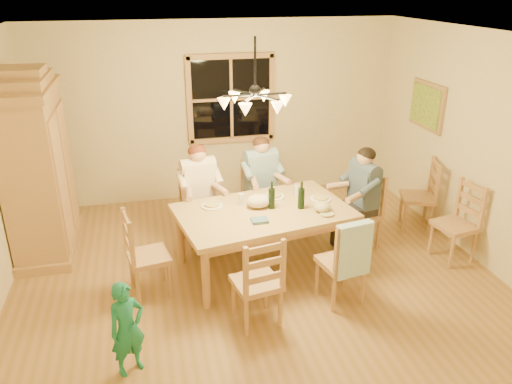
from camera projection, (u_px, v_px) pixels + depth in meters
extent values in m
plane|color=olive|center=(255.00, 275.00, 5.86)|extent=(5.50, 5.50, 0.00)
cube|color=white|center=(255.00, 36.00, 4.81)|extent=(5.50, 5.00, 0.02)
cube|color=beige|center=(218.00, 112.00, 7.57)|extent=(5.50, 0.02, 2.70)
cube|color=beige|center=(481.00, 149.00, 5.91)|extent=(0.02, 5.00, 2.70)
cube|color=black|center=(231.00, 99.00, 7.52)|extent=(1.20, 0.03, 1.20)
cube|color=#B27B4E|center=(231.00, 99.00, 7.50)|extent=(1.30, 0.06, 1.30)
cube|color=#A77448|center=(427.00, 106.00, 6.88)|extent=(0.04, 0.78, 0.64)
cube|color=#1E6B2D|center=(425.00, 106.00, 6.87)|extent=(0.02, 0.68, 0.54)
cylinder|color=black|center=(255.00, 64.00, 4.91)|extent=(0.02, 0.02, 0.53)
sphere|color=black|center=(255.00, 91.00, 5.01)|extent=(0.12, 0.12, 0.12)
cylinder|color=black|center=(270.00, 94.00, 5.06)|extent=(0.34, 0.02, 0.02)
cone|color=#FFB259|center=(285.00, 101.00, 5.13)|extent=(0.13, 0.13, 0.12)
cylinder|color=black|center=(260.00, 92.00, 5.17)|extent=(0.19, 0.31, 0.02)
cone|color=#FFB259|center=(264.00, 96.00, 5.34)|extent=(0.13, 0.13, 0.12)
cylinder|color=black|center=(244.00, 92.00, 5.14)|extent=(0.19, 0.31, 0.02)
cone|color=#FFB259|center=(234.00, 98.00, 5.27)|extent=(0.13, 0.13, 0.12)
cylinder|color=black|center=(240.00, 95.00, 4.99)|extent=(0.34, 0.02, 0.02)
cone|color=#FFB259|center=(224.00, 104.00, 4.99)|extent=(0.13, 0.13, 0.12)
cylinder|color=black|center=(250.00, 98.00, 4.89)|extent=(0.19, 0.31, 0.02)
cone|color=#FFB259|center=(245.00, 110.00, 4.78)|extent=(0.13, 0.13, 0.12)
cylinder|color=black|center=(266.00, 97.00, 4.92)|extent=(0.19, 0.31, 0.02)
cone|color=#FFB259|center=(278.00, 108.00, 4.84)|extent=(0.13, 0.13, 0.12)
cube|color=#A77448|center=(38.00, 176.00, 6.08)|extent=(0.60, 1.30, 2.00)
cube|color=#A77448|center=(22.00, 90.00, 5.67)|extent=(0.66, 1.40, 0.10)
cube|color=#A77448|center=(21.00, 81.00, 5.63)|extent=(0.58, 1.00, 0.12)
cube|color=#A77448|center=(19.00, 72.00, 5.59)|extent=(0.52, 0.55, 0.10)
cube|color=#B27B4E|center=(62.00, 183.00, 5.85)|extent=(0.03, 0.55, 1.60)
cube|color=#B27B4E|center=(68.00, 165.00, 6.44)|extent=(0.03, 0.55, 1.60)
cube|color=#A77448|center=(51.00, 243.00, 6.44)|extent=(0.66, 1.40, 0.12)
cube|color=tan|center=(264.00, 212.00, 5.75)|extent=(2.13, 1.52, 0.06)
cube|color=#B27B4E|center=(264.00, 218.00, 5.78)|extent=(1.96, 1.35, 0.10)
cylinder|color=#B27B4E|center=(206.00, 278.00, 5.16)|extent=(0.09, 0.09, 0.70)
cylinder|color=#B27B4E|center=(349.00, 246.00, 5.80)|extent=(0.09, 0.09, 0.70)
cylinder|color=#B27B4E|center=(180.00, 237.00, 6.00)|extent=(0.09, 0.09, 0.70)
cylinder|color=#B27B4E|center=(308.00, 212.00, 6.64)|extent=(0.09, 0.09, 0.70)
cube|color=#B27B4E|center=(200.00, 210.00, 6.46)|extent=(0.51, 0.49, 0.06)
cube|color=#B27B4E|center=(199.00, 191.00, 6.35)|extent=(0.38, 0.12, 0.54)
cube|color=#B27B4E|center=(261.00, 199.00, 6.77)|extent=(0.51, 0.49, 0.06)
cube|color=#B27B4E|center=(261.00, 181.00, 6.67)|extent=(0.38, 0.12, 0.54)
cube|color=#B27B4E|center=(257.00, 283.00, 4.90)|extent=(0.51, 0.49, 0.06)
cube|color=#B27B4E|center=(257.00, 259.00, 4.80)|extent=(0.38, 0.12, 0.54)
cube|color=#B27B4E|center=(341.00, 263.00, 5.26)|extent=(0.51, 0.49, 0.06)
cube|color=#B27B4E|center=(343.00, 240.00, 5.15)|extent=(0.38, 0.12, 0.54)
cube|color=#B27B4E|center=(149.00, 257.00, 5.36)|extent=(0.49, 0.51, 0.06)
cube|color=#B27B4E|center=(147.00, 235.00, 5.26)|extent=(0.12, 0.38, 0.54)
cube|color=#B27B4E|center=(360.00, 214.00, 6.35)|extent=(0.49, 0.51, 0.06)
cube|color=#B27B4E|center=(362.00, 195.00, 6.25)|extent=(0.12, 0.38, 0.54)
cube|color=beige|center=(199.00, 182.00, 6.31)|extent=(0.43, 0.29, 0.52)
cube|color=#262328|center=(200.00, 205.00, 6.43)|extent=(0.45, 0.48, 0.14)
sphere|color=tan|center=(197.00, 154.00, 6.16)|extent=(0.21, 0.21, 0.21)
ellipsoid|color=#592614|center=(197.00, 151.00, 6.15)|extent=(0.22, 0.22, 0.17)
cube|color=#2E5C80|center=(261.00, 173.00, 6.62)|extent=(0.43, 0.29, 0.52)
cube|color=#262328|center=(261.00, 194.00, 6.74)|extent=(0.45, 0.48, 0.14)
sphere|color=tan|center=(261.00, 145.00, 6.47)|extent=(0.21, 0.21, 0.21)
ellipsoid|color=#381E11|center=(261.00, 143.00, 6.46)|extent=(0.22, 0.22, 0.17)
cube|color=#42516A|center=(363.00, 186.00, 6.20)|extent=(0.29, 0.43, 0.52)
cube|color=#262328|center=(361.00, 208.00, 6.32)|extent=(0.48, 0.45, 0.14)
sphere|color=tan|center=(365.00, 157.00, 6.05)|extent=(0.21, 0.21, 0.21)
ellipsoid|color=black|center=(366.00, 154.00, 6.04)|extent=(0.22, 0.22, 0.17)
cube|color=#AAD2E6|center=(353.00, 250.00, 5.00)|extent=(0.39, 0.17, 0.58)
cylinder|color=black|center=(272.00, 195.00, 5.72)|extent=(0.08, 0.08, 0.33)
cylinder|color=black|center=(301.00, 195.00, 5.71)|extent=(0.08, 0.08, 0.33)
cylinder|color=white|center=(212.00, 206.00, 5.82)|extent=(0.26, 0.26, 0.02)
cylinder|color=white|center=(274.00, 196.00, 6.07)|extent=(0.26, 0.26, 0.02)
cylinder|color=white|center=(321.00, 199.00, 6.00)|extent=(0.26, 0.26, 0.02)
cylinder|color=silver|center=(241.00, 199.00, 5.84)|extent=(0.06, 0.06, 0.14)
cylinder|color=silver|center=(297.00, 191.00, 6.07)|extent=(0.06, 0.06, 0.14)
ellipsoid|color=tan|center=(322.00, 207.00, 5.68)|extent=(0.20, 0.20, 0.11)
cube|color=slate|center=(260.00, 220.00, 5.45)|extent=(0.20, 0.17, 0.03)
ellipsoid|color=beige|center=(258.00, 201.00, 5.77)|extent=(0.28, 0.22, 0.15)
imported|color=#1B7C62|center=(127.00, 329.00, 4.27)|extent=(0.39, 0.34, 0.89)
cube|color=#B27B4E|center=(455.00, 226.00, 6.04)|extent=(0.49, 0.50, 0.06)
cube|color=#B27B4E|center=(458.00, 206.00, 5.94)|extent=(0.11, 0.38, 0.54)
cube|color=#B27B4E|center=(417.00, 197.00, 6.84)|extent=(0.54, 0.56, 0.06)
cube|color=#B27B4E|center=(420.00, 179.00, 6.73)|extent=(0.18, 0.37, 0.54)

